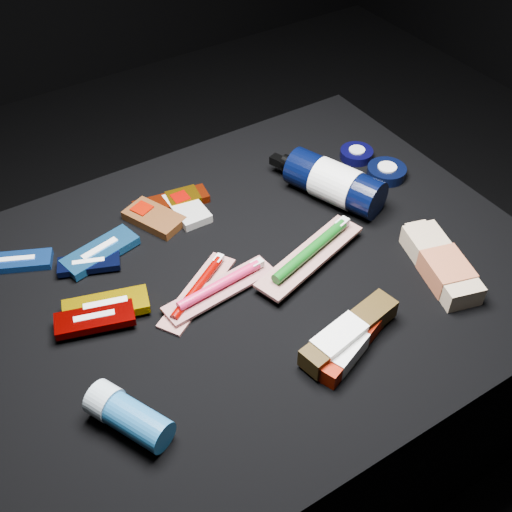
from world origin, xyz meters
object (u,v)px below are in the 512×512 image
bodywash_bottle (442,265)px  deodorant_stick (128,416)px  toothpaste_carton_red (350,346)px  lotion_bottle (334,183)px

bodywash_bottle → deodorant_stick: 0.57m
bodywash_bottle → toothpaste_carton_red: 0.24m
lotion_bottle → deodorant_stick: (-0.54, -0.25, -0.01)m
bodywash_bottle → deodorant_stick: (-0.57, 0.01, 0.01)m
bodywash_bottle → toothpaste_carton_red: bodywash_bottle is taller
lotion_bottle → toothpaste_carton_red: bearing=-143.5°
lotion_bottle → bodywash_bottle: bearing=-103.3°
lotion_bottle → toothpaste_carton_red: lotion_bottle is taller
lotion_bottle → bodywash_bottle: (0.03, -0.26, -0.02)m
lotion_bottle → deodorant_stick: lotion_bottle is taller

